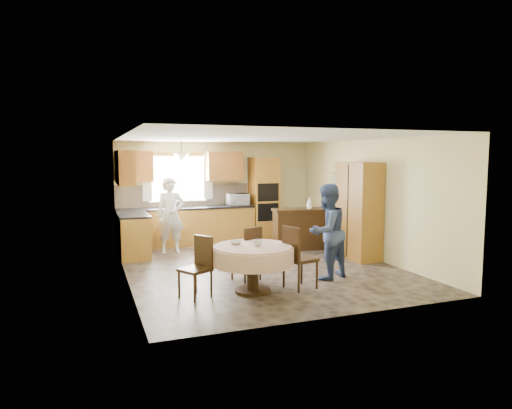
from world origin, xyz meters
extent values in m
cube|color=brown|center=(0.00, 0.00, 0.00)|extent=(5.00, 6.00, 0.01)
cube|color=white|center=(0.00, 0.00, 2.50)|extent=(5.00, 6.00, 0.01)
cube|color=beige|center=(0.00, 3.00, 1.25)|extent=(5.00, 0.02, 2.50)
cube|color=beige|center=(0.00, -3.00, 1.25)|extent=(5.00, 0.02, 2.50)
cube|color=beige|center=(-2.50, 0.00, 1.25)|extent=(0.02, 6.00, 2.50)
cube|color=beige|center=(2.50, 0.00, 1.25)|extent=(0.02, 6.00, 2.50)
cube|color=white|center=(-1.00, 2.98, 1.60)|extent=(1.40, 0.03, 1.10)
cube|color=white|center=(-1.75, 2.93, 1.65)|extent=(0.22, 0.02, 1.15)
cube|color=white|center=(-0.25, 2.93, 1.65)|extent=(0.22, 0.02, 1.15)
cube|color=gold|center=(-0.85, 2.70, 0.44)|extent=(3.30, 0.60, 0.88)
cube|color=black|center=(-0.85, 2.70, 0.90)|extent=(3.30, 0.64, 0.04)
cube|color=gold|center=(-2.20, 1.80, 0.44)|extent=(0.60, 1.20, 0.88)
cube|color=black|center=(-2.20, 1.80, 0.90)|extent=(0.64, 1.20, 0.04)
cube|color=tan|center=(-0.85, 2.99, 1.18)|extent=(3.30, 0.02, 0.55)
cube|color=#A77129|center=(-2.05, 2.83, 1.91)|extent=(0.85, 0.33, 0.72)
cube|color=#A77129|center=(0.15, 2.83, 1.91)|extent=(0.90, 0.33, 0.72)
cube|color=#A77129|center=(-2.33, 1.80, 1.91)|extent=(0.33, 1.20, 0.72)
cube|color=gold|center=(1.15, 2.69, 1.06)|extent=(0.66, 0.62, 2.12)
cube|color=black|center=(1.15, 2.38, 1.25)|extent=(0.56, 0.01, 0.45)
cube|color=black|center=(1.15, 2.38, 0.75)|extent=(0.56, 0.01, 0.45)
cone|color=beige|center=(-1.00, 2.50, 2.12)|extent=(0.36, 0.36, 0.18)
cube|color=#3A250F|center=(1.48, 1.23, 0.44)|extent=(1.30, 0.68, 0.89)
cube|color=black|center=(2.18, 0.77, 0.27)|extent=(0.42, 0.31, 0.54)
cube|color=gold|center=(2.22, -0.03, 1.01)|extent=(0.53, 1.06, 2.02)
cylinder|color=#3A250F|center=(-0.69, -1.52, 0.34)|extent=(0.19, 0.19, 0.68)
cylinder|color=#3A250F|center=(-0.69, -1.52, 0.02)|extent=(0.57, 0.57, 0.04)
cylinder|color=beige|center=(-0.69, -1.52, 0.72)|extent=(1.24, 1.24, 0.05)
cylinder|color=beige|center=(-0.69, -1.52, 0.58)|extent=(1.30, 1.30, 0.27)
cube|color=#3A250F|center=(-1.61, -1.50, 0.43)|extent=(0.55, 0.55, 0.05)
cube|color=#3A250F|center=(-1.46, -1.41, 0.69)|extent=(0.22, 0.35, 0.48)
cylinder|color=#3A250F|center=(-1.79, -1.67, 0.21)|extent=(0.03, 0.03, 0.41)
cylinder|color=#3A250F|center=(-1.44, -1.67, 0.21)|extent=(0.03, 0.03, 0.41)
cylinder|color=#3A250F|center=(-1.79, -1.33, 0.21)|extent=(0.03, 0.03, 0.41)
cylinder|color=#3A250F|center=(-1.44, -1.33, 0.21)|extent=(0.03, 0.03, 0.41)
cube|color=#3A250F|center=(-0.55, -0.81, 0.44)|extent=(0.53, 0.53, 0.05)
cube|color=#3A250F|center=(-0.49, -0.99, 0.70)|extent=(0.38, 0.18, 0.49)
cylinder|color=#3A250F|center=(-0.73, -0.99, 0.21)|extent=(0.03, 0.03, 0.42)
cylinder|color=#3A250F|center=(-0.38, -0.99, 0.21)|extent=(0.03, 0.03, 0.42)
cylinder|color=#3A250F|center=(-0.73, -0.64, 0.21)|extent=(0.03, 0.03, 0.42)
cylinder|color=#3A250F|center=(-0.38, -0.64, 0.21)|extent=(0.03, 0.03, 0.42)
cube|color=#3A250F|center=(0.11, -1.60, 0.48)|extent=(0.54, 0.54, 0.05)
cube|color=#3A250F|center=(-0.09, -1.65, 0.76)|extent=(0.15, 0.42, 0.53)
cylinder|color=#3A250F|center=(-0.08, -1.79, 0.23)|extent=(0.04, 0.04, 0.46)
cylinder|color=#3A250F|center=(0.30, -1.79, 0.23)|extent=(0.04, 0.04, 0.46)
cylinder|color=#3A250F|center=(-0.08, -1.41, 0.23)|extent=(0.04, 0.04, 0.46)
cylinder|color=#3A250F|center=(0.30, -1.41, 0.23)|extent=(0.04, 0.04, 0.46)
cube|color=gold|center=(2.47, 1.23, 1.56)|extent=(0.05, 0.53, 0.44)
cube|color=#A4B6C1|center=(2.44, 1.23, 1.56)|extent=(0.01, 0.44, 0.35)
imported|color=silver|center=(0.43, 2.65, 1.07)|extent=(0.53, 0.36, 0.29)
imported|color=silver|center=(-1.38, 1.89, 0.84)|extent=(0.63, 0.42, 1.68)
imported|color=navy|center=(0.80, -1.22, 0.84)|extent=(0.99, 0.89, 1.67)
imported|color=#B2B2B2|center=(1.22, 1.23, 0.91)|extent=(0.24, 0.24, 0.05)
imported|color=silver|center=(1.72, 1.23, 1.05)|extent=(0.16, 0.16, 0.32)
imported|color=#B2B2B2|center=(-0.63, -1.58, 0.79)|extent=(0.17, 0.17, 0.11)
imported|color=#B2B2B2|center=(-0.90, -1.31, 0.77)|extent=(0.21, 0.21, 0.06)
camera|label=1|loc=(-3.11, -8.16, 2.14)|focal=32.00mm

